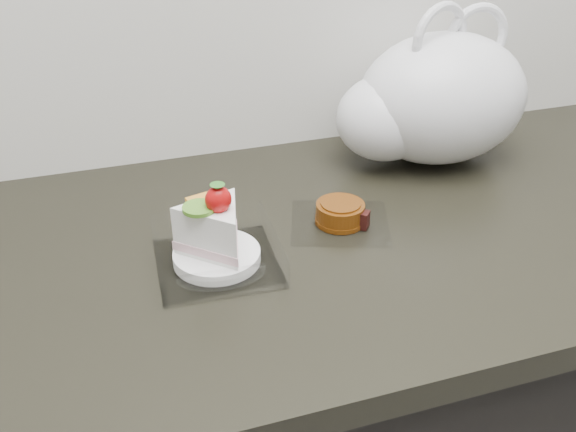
# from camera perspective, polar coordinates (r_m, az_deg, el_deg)

# --- Properties ---
(cake_tray) EXTENTS (0.17, 0.17, 0.13)m
(cake_tray) POSITION_cam_1_polar(r_m,az_deg,el_deg) (0.85, -6.42, -2.39)
(cake_tray) COLOR white
(cake_tray) RESTS_ON counter
(mooncake_wrap) EXTENTS (0.18, 0.18, 0.03)m
(mooncake_wrap) POSITION_cam_1_polar(r_m,az_deg,el_deg) (0.95, 4.72, 0.09)
(mooncake_wrap) COLOR white
(mooncake_wrap) RESTS_ON counter
(plastic_bag) EXTENTS (0.36, 0.27, 0.28)m
(plastic_bag) POSITION_cam_1_polar(r_m,az_deg,el_deg) (1.13, 12.61, 9.94)
(plastic_bag) COLOR silver
(plastic_bag) RESTS_ON counter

